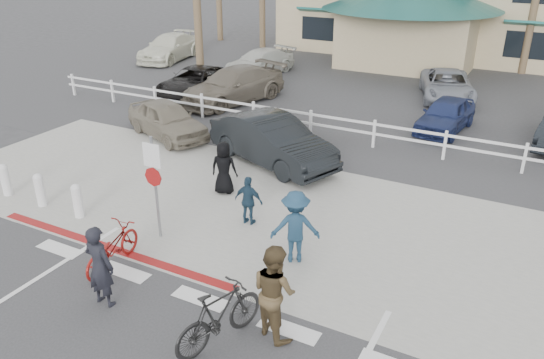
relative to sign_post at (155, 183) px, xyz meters
The scene contains 25 objects.
ground 3.50m from the sign_post, 43.73° to the right, with size 140.00×140.00×0.00m, color #333335.
sidewalk_plaza 3.56m from the sign_post, 45.00° to the left, with size 22.00×7.00×0.01m, color gray.
cross_street 6.86m from the sign_post, 69.94° to the left, with size 40.00×5.00×0.01m, color #333335.
parking_lot 16.03m from the sign_post, 81.72° to the left, with size 50.00×16.00×0.01m, color #333335.
curb_red 1.89m from the sign_post, 124.99° to the right, with size 7.00×0.25×0.02m, color maroon.
rail_fence 8.81m from the sign_post, 71.36° to the left, with size 29.40×0.16×1.00m, color silver, non-canonical shape.
sign_post is the anchor object (origin of this frame).
bollard_0 2.69m from the sign_post, behind, with size 0.26×0.26×0.95m, color silver, non-canonical shape.
bollard_1 4.03m from the sign_post, behind, with size 0.26×0.26×0.95m, color silver, non-canonical shape.
bollard_2 5.39m from the sign_post, behind, with size 0.26×0.26×0.95m, color silver, non-canonical shape.
bike_red 1.80m from the sign_post, 93.59° to the right, with size 0.62×1.77×0.93m, color maroon.
rider_red 2.74m from the sign_post, 75.15° to the right, with size 0.64×0.42×1.75m, color black.
bike_black 4.24m from the sign_post, 36.27° to the right, with size 0.55×1.94×1.16m, color black.
rider_black 4.49m from the sign_post, 23.49° to the right, with size 0.90×0.70×1.86m, color #4E3D26.
pedestrian_a 3.47m from the sign_post, 10.16° to the left, with size 1.11×0.64×1.71m, color navy.
pedestrian_child 2.38m from the sign_post, 44.42° to the left, with size 0.76×0.32×1.30m, color #1C3446.
pedestrian_b 2.90m from the sign_post, 88.56° to the left, with size 0.75×0.49×1.54m, color black.
car_white_sedan 5.47m from the sign_post, 87.46° to the left, with size 1.63×4.68×1.54m, color black.
car_red_compact 7.32m from the sign_post, 126.48° to the left, with size 1.56×3.87×1.32m, color gray.
lot_car_0 12.78m from the sign_post, 121.57° to the left, with size 2.14×4.64×1.29m, color black.
lot_car_1 11.77m from the sign_post, 112.91° to the left, with size 2.10×5.17×1.50m, color #675E50.
lot_car_2 12.18m from the sign_post, 68.17° to the left, with size 1.47×3.66×1.25m, color navy.
lot_car_4 17.26m from the sign_post, 111.07° to the left, with size 1.77×4.35×1.26m, color beige.
lot_car_5 16.14m from the sign_post, 76.74° to the left, with size 2.13×4.62×1.28m, color gray.
lot_car_6 20.94m from the sign_post, 127.20° to the left, with size 2.07×5.08×1.47m, color silver.
Camera 1 is at (5.39, -6.46, 6.67)m, focal length 35.00 mm.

